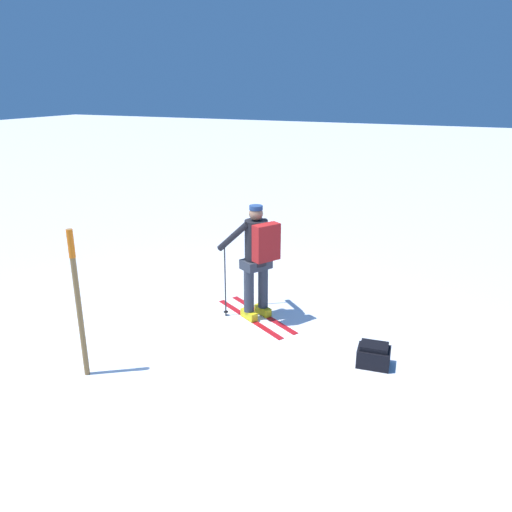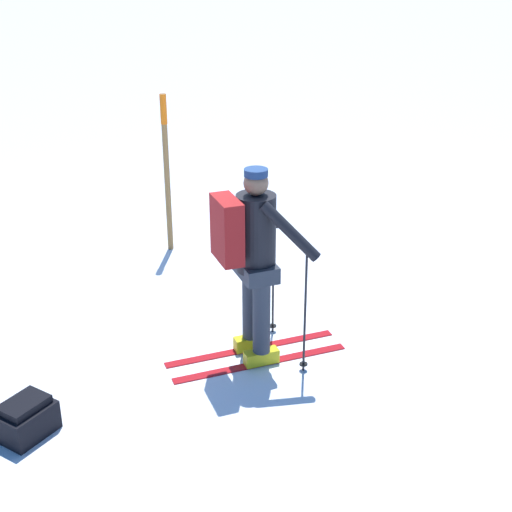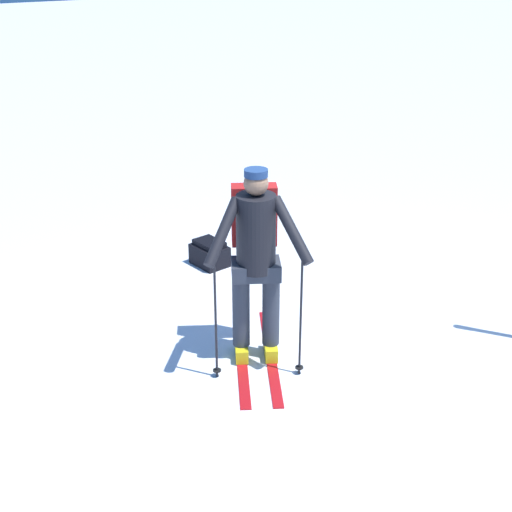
# 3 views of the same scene
# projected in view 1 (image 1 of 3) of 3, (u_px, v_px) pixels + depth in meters

# --- Properties ---
(ground_plane) EXTENTS (80.00, 80.00, 0.00)m
(ground_plane) POSITION_uv_depth(u_px,v_px,m) (204.00, 331.00, 7.12)
(ground_plane) COLOR white
(skier) EXTENTS (1.54, 1.12, 1.72)m
(skier) POSITION_uv_depth(u_px,v_px,m) (257.00, 255.00, 7.20)
(skier) COLOR red
(skier) RESTS_ON ground_plane
(dropped_backpack) EXTENTS (0.43, 0.34, 0.29)m
(dropped_backpack) POSITION_uv_depth(u_px,v_px,m) (374.00, 355.00, 6.21)
(dropped_backpack) COLOR black
(dropped_backpack) RESTS_ON ground_plane
(trail_marker) EXTENTS (0.07, 0.07, 1.83)m
(trail_marker) POSITION_uv_depth(u_px,v_px,m) (77.00, 294.00, 5.71)
(trail_marker) COLOR olive
(trail_marker) RESTS_ON ground_plane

